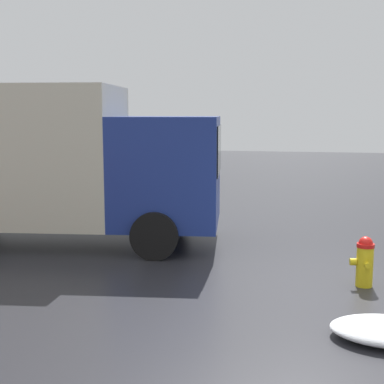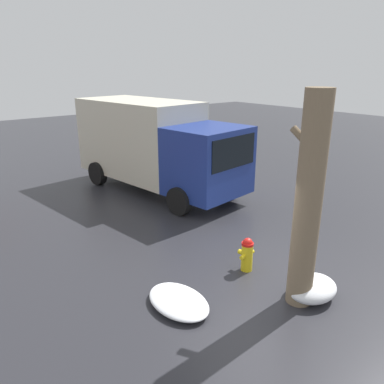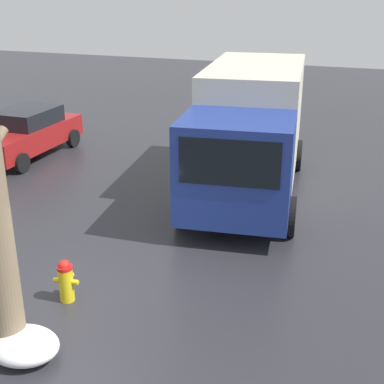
{
  "view_description": "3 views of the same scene",
  "coord_description": "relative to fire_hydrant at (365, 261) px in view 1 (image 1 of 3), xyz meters",
  "views": [
    {
      "loc": [
        0.99,
        8.5,
        2.7
      ],
      "look_at": [
        3.02,
        -1.21,
        1.24
      ],
      "focal_mm": 50.0,
      "sensor_mm": 36.0,
      "label": 1
    },
    {
      "loc": [
        -5.1,
        5.74,
        4.46
      ],
      "look_at": [
        2.66,
        -0.54,
        1.07
      ],
      "focal_mm": 35.0,
      "sensor_mm": 36.0,
      "label": 2
    },
    {
      "loc": [
        -6.92,
        -4.83,
        5.3
      ],
      "look_at": [
        3.67,
        -1.04,
        0.84
      ],
      "focal_mm": 50.0,
      "sensor_mm": 36.0,
      "label": 3
    }
  ],
  "objects": [
    {
      "name": "ground_plane",
      "position": [
        -0.0,
        -0.0,
        -0.41
      ],
      "size": [
        60.0,
        60.0,
        0.0
      ],
      "primitive_type": "plane",
      "color": "#28282D"
    },
    {
      "name": "fire_hydrant",
      "position": [
        0.0,
        0.0,
        0.0
      ],
      "size": [
        0.37,
        0.47,
        0.8
      ],
      "rotation": [
        0.0,
        0.0,
        0.12
      ],
      "color": "yellow",
      "rests_on": "ground_plane"
    },
    {
      "name": "delivery_truck",
      "position": [
        6.27,
        -1.72,
        1.34
      ],
      "size": [
        7.18,
        3.36,
        3.25
      ],
      "rotation": [
        0.0,
        0.0,
        1.7
      ],
      "color": "navy",
      "rests_on": "ground_plane"
    }
  ]
}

